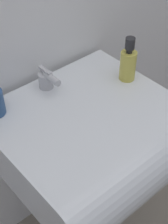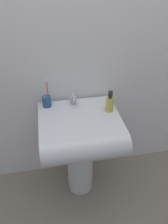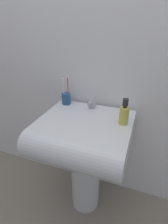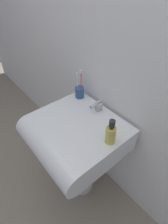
# 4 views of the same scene
# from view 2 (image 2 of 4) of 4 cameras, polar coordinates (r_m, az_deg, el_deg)

# --- Properties ---
(ground_plane) EXTENTS (6.00, 6.00, 0.00)m
(ground_plane) POSITION_cam_2_polar(r_m,az_deg,el_deg) (2.07, -0.97, -18.46)
(ground_plane) COLOR gray
(ground_plane) RESTS_ON ground
(wall_back) EXTENTS (5.00, 0.05, 2.40)m
(wall_back) POSITION_cam_2_polar(r_m,az_deg,el_deg) (1.56, -3.20, 17.87)
(wall_back) COLOR white
(wall_back) RESTS_ON ground
(sink_pedestal) EXTENTS (0.21, 0.21, 0.60)m
(sink_pedestal) POSITION_cam_2_polar(r_m,az_deg,el_deg) (1.83, -1.06, -12.96)
(sink_pedestal) COLOR white
(sink_pedestal) RESTS_ON ground
(sink_basin) EXTENTS (0.56, 0.54, 0.17)m
(sink_basin) POSITION_cam_2_polar(r_m,az_deg,el_deg) (1.52, -0.83, -5.06)
(sink_basin) COLOR white
(sink_basin) RESTS_ON sink_pedestal
(faucet) EXTENTS (0.05, 0.10, 0.07)m
(faucet) POSITION_cam_2_polar(r_m,az_deg,el_deg) (1.63, -2.81, 3.20)
(faucet) COLOR #B7B7BC
(faucet) RESTS_ON sink_basin
(toothbrush_cup) EXTENTS (0.07, 0.07, 0.22)m
(toothbrush_cup) POSITION_cam_2_polar(r_m,az_deg,el_deg) (1.62, -9.72, 2.88)
(toothbrush_cup) COLOR #2D5184
(toothbrush_cup) RESTS_ON sink_basin
(soap_bottle) EXTENTS (0.05, 0.05, 0.16)m
(soap_bottle) POSITION_cam_2_polar(r_m,az_deg,el_deg) (1.55, 6.73, 2.29)
(soap_bottle) COLOR gold
(soap_bottle) RESTS_ON sink_basin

